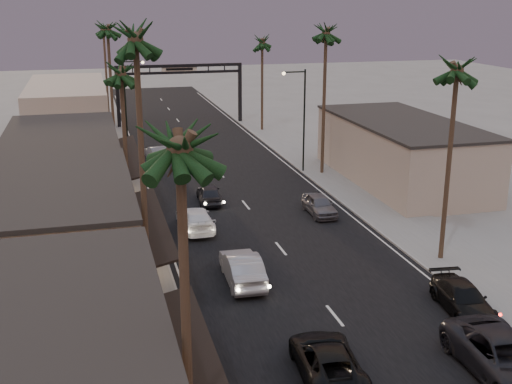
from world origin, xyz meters
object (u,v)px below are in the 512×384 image
arch (180,79)px  palm_lc (120,67)px  streetlight_left (128,97)px  palm_lb (135,31)px  streetlight_right (301,112)px  palm_rc (262,38)px  curbside_near (506,358)px  curbside_black (463,299)px  palm_ld (107,25)px  palm_ra (458,62)px  palm_rb (326,28)px  palm_far (103,26)px  oncoming_silver (242,268)px  oncoming_pickup (327,360)px  palm_la (179,132)px

arch → palm_lc: (-8.60, -34.00, 4.94)m
streetlight_left → palm_lb: 36.93m
streetlight_right → palm_rc: (1.68, 19.00, 5.14)m
curbside_near → curbside_black: bearing=76.8°
streetlight_left → palm_ld: size_ratio=0.63×
palm_lc → palm_ra: size_ratio=0.92×
palm_lb → palm_rb: 27.94m
palm_lb → palm_far: palm_lb is taller
oncoming_silver → palm_lc: bearing=-64.6°
palm_rc → palm_ld: bearing=-152.4°
palm_lb → oncoming_pickup: 16.16m
streetlight_right → oncoming_silver: 23.91m
oncoming_pickup → oncoming_silver: 9.76m
palm_rb → curbside_black: bearing=-95.2°
palm_ra → palm_far: bearing=107.4°
curbside_near → curbside_black: (1.49, 5.50, -0.19)m
arch → palm_far: palm_far is taller
streetlight_right → oncoming_silver: (-10.34, -21.08, -4.50)m
oncoming_silver → palm_ra: bearing=-177.5°
palm_rc → palm_far: (-16.90, 14.00, 0.97)m
streetlight_right → palm_ld: size_ratio=0.63×
streetlight_left → palm_rc: bearing=21.1°
arch → palm_rc: 11.59m
palm_la → palm_lb: bearing=90.0°
palm_lb → palm_lc: size_ratio=1.25×
curbside_near → curbside_black: curbside_near is taller
arch → palm_lb: 49.39m
streetlight_left → curbside_black: (13.12, -40.15, -4.64)m
palm_rb → oncoming_silver: (-12.02, -20.08, -11.58)m
palm_rb → oncoming_pickup: bearing=-110.0°
streetlight_right → streetlight_left: 18.99m
palm_rb → streetlight_right: bearing=149.2°
arch → palm_la: palm_la is taller
streetlight_right → palm_lb: bearing=-124.0°
palm_ra → oncoming_silver: 16.03m
palm_rb → palm_rc: 20.09m
palm_ld → palm_far: bearing=89.3°
palm_lb → oncoming_silver: palm_lb is taller
arch → oncoming_silver: (-3.42, -46.08, -4.70)m
streetlight_left → palm_ra: 37.87m
palm_la → palm_ra: bearing=41.1°
palm_lb → palm_ra: palm_lb is taller
palm_rc → palm_far: size_ratio=0.92×
palm_la → palm_lb: 13.14m
arch → palm_la: 61.88m
palm_lc → curbside_near: bearing=-60.6°
streetlight_right → palm_la: size_ratio=0.68×
streetlight_right → palm_rb: bearing=-30.8°
palm_ld → palm_ra: (17.20, -31.00, -0.97)m
palm_rb → palm_far: 37.98m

